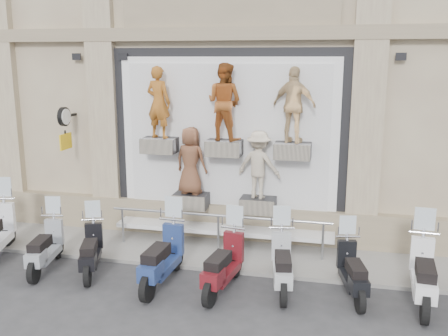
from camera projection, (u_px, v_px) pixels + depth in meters
The scene contains 13 objects.
ground at pixel (193, 293), 9.36m from camera, with size 90.00×90.00×0.00m, color #313133.
sidewalk at pixel (219, 250), 11.35m from camera, with size 16.00×2.20×0.08m, color gray.
building at pixel (258, 0), 14.72m from camera, with size 14.00×8.60×12.00m, color #BCAC89, non-canonical shape.
shop_vitrine at pixel (229, 143), 11.44m from camera, with size 5.60×0.89×4.30m.
guard_rail at pixel (218, 234), 11.16m from camera, with size 5.06×0.10×0.93m, color #9EA0A5, non-canonical shape.
clock_sign_bracket at pixel (65, 123), 11.95m from camera, with size 0.10×0.80×1.02m.
scooter_c at pixel (45, 237), 10.26m from camera, with size 0.51×1.76×1.43m, color gray, non-canonical shape.
scooter_d at pixel (90, 241), 10.11m from camera, with size 0.50×1.70×1.38m, color black, non-canonical shape.
scooter_e at pixel (162, 246), 9.56m from camera, with size 0.58×1.98×1.61m, color navy, non-canonical shape.
scooter_f at pixel (224, 253), 9.32m from camera, with size 0.54×1.86×1.51m, color #540E14, non-canonical shape.
scooter_g at pixel (282, 253), 9.36m from camera, with size 0.53×1.83×1.48m, color #A4A7AA, non-canonical shape.
scooter_h at pixel (353, 261), 9.12m from camera, with size 0.50×1.70×1.38m, color black, non-canonical shape.
scooter_i at pixel (425, 262), 8.80m from camera, with size 0.58×1.98×1.61m, color white, non-canonical shape.
Camera 1 is at (2.50, -8.27, 4.33)m, focal length 40.00 mm.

